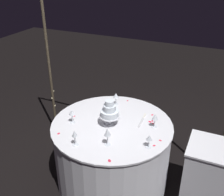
# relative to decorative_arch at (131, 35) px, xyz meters

# --- Properties ---
(ground_plane) EXTENTS (12.00, 12.00, 0.00)m
(ground_plane) POSITION_rel_decorative_arch_xyz_m (-0.00, -0.49, -1.64)
(ground_plane) COLOR black
(decorative_arch) EXTENTS (2.33, 0.06, 2.52)m
(decorative_arch) POSITION_rel_decorative_arch_xyz_m (0.00, 0.00, 0.00)
(decorative_arch) COLOR #473D2D
(decorative_arch) RESTS_ON ground
(main_table) EXTENTS (1.32, 1.32, 0.78)m
(main_table) POSITION_rel_decorative_arch_xyz_m (-0.00, -0.49, -1.25)
(main_table) COLOR white
(main_table) RESTS_ON ground
(side_table) EXTENTS (0.46, 0.46, 0.75)m
(side_table) POSITION_rel_decorative_arch_xyz_m (1.04, -0.42, -1.26)
(side_table) COLOR white
(side_table) RESTS_ON ground
(tiered_cake) EXTENTS (0.22, 0.22, 0.29)m
(tiered_cake) POSITION_rel_decorative_arch_xyz_m (-0.02, -0.51, -0.70)
(tiered_cake) COLOR silver
(tiered_cake) RESTS_ON main_table
(wine_glass_0) EXTENTS (0.06, 0.06, 0.16)m
(wine_glass_0) POSITION_rel_decorative_arch_xyz_m (-0.17, -0.97, -0.74)
(wine_glass_0) COLOR silver
(wine_glass_0) RESTS_ON main_table
(wine_glass_1) EXTENTS (0.06, 0.06, 0.18)m
(wine_glass_1) POSITION_rel_decorative_arch_xyz_m (0.11, -0.84, -0.72)
(wine_glass_1) COLOR silver
(wine_glass_1) RESTS_ON main_table
(wine_glass_2) EXTENTS (0.06, 0.06, 0.13)m
(wine_glass_2) POSITION_rel_decorative_arch_xyz_m (0.48, -0.71, -0.76)
(wine_glass_2) COLOR silver
(wine_glass_2) RESTS_ON main_table
(wine_glass_3) EXTENTS (0.07, 0.07, 0.15)m
(wine_glass_3) POSITION_rel_decorative_arch_xyz_m (-0.14, -0.07, -0.74)
(wine_glass_3) COLOR silver
(wine_glass_3) RESTS_ON main_table
(wine_glass_4) EXTENTS (0.06, 0.06, 0.16)m
(wine_glass_4) POSITION_rel_decorative_arch_xyz_m (0.43, -0.36, -0.74)
(wine_glass_4) COLOR silver
(wine_glass_4) RESTS_ON main_table
(wine_glass_5) EXTENTS (0.06, 0.06, 0.16)m
(wine_glass_5) POSITION_rel_decorative_arch_xyz_m (-0.41, -0.64, -0.74)
(wine_glass_5) COLOR silver
(wine_glass_5) RESTS_ON main_table
(cake_knife) EXTENTS (0.04, 0.30, 0.01)m
(cake_knife) POSITION_rel_decorative_arch_xyz_m (0.27, -0.28, -0.85)
(cake_knife) COLOR silver
(cake_knife) RESTS_ON main_table
(rose_petal_0) EXTENTS (0.03, 0.04, 0.00)m
(rose_petal_0) POSITION_rel_decorative_arch_xyz_m (0.38, -0.25, -0.86)
(rose_petal_0) COLOR #E02D47
(rose_petal_0) RESTS_ON main_table
(rose_petal_1) EXTENTS (0.04, 0.03, 0.00)m
(rose_petal_1) POSITION_rel_decorative_arch_xyz_m (0.52, -0.67, -0.86)
(rose_petal_1) COLOR #E02D47
(rose_petal_1) RESTS_ON main_table
(rose_petal_2) EXTENTS (0.05, 0.05, 0.00)m
(rose_petal_2) POSITION_rel_decorative_arch_xyz_m (0.22, -1.04, -0.86)
(rose_petal_2) COLOR #E02D47
(rose_petal_2) RESTS_ON main_table
(rose_petal_3) EXTENTS (0.03, 0.04, 0.00)m
(rose_petal_3) POSITION_rel_decorative_arch_xyz_m (-0.43, -0.88, -0.86)
(rose_petal_3) COLOR #E02D47
(rose_petal_3) RESTS_ON main_table
(rose_petal_4) EXTENTS (0.03, 0.03, 0.00)m
(rose_petal_4) POSITION_rel_decorative_arch_xyz_m (0.55, -0.57, -0.86)
(rose_petal_4) COLOR #E02D47
(rose_petal_4) RESTS_ON main_table
(rose_petal_5) EXTENTS (0.04, 0.03, 0.00)m
(rose_petal_5) POSITION_rel_decorative_arch_xyz_m (-0.25, -0.05, -0.86)
(rose_petal_5) COLOR #E02D47
(rose_petal_5) RESTS_ON main_table
(rose_petal_6) EXTENTS (0.03, 0.03, 0.00)m
(rose_petal_6) POSITION_rel_decorative_arch_xyz_m (-0.46, -0.52, -0.86)
(rose_petal_6) COLOR #E02D47
(rose_petal_6) RESTS_ON main_table
(rose_petal_7) EXTENTS (0.03, 0.04, 0.00)m
(rose_petal_7) POSITION_rel_decorative_arch_xyz_m (0.34, -0.13, -0.86)
(rose_petal_7) COLOR #E02D47
(rose_petal_7) RESTS_ON main_table
(rose_petal_8) EXTENTS (0.02, 0.02, 0.00)m
(rose_petal_8) POSITION_rel_decorative_arch_xyz_m (-0.04, 0.07, -0.86)
(rose_petal_8) COLOR #E02D47
(rose_petal_8) RESTS_ON main_table
(rose_petal_9) EXTENTS (0.05, 0.04, 0.00)m
(rose_petal_9) POSITION_rel_decorative_arch_xyz_m (0.36, -0.28, -0.86)
(rose_petal_9) COLOR #E02D47
(rose_petal_9) RESTS_ON main_table
(rose_petal_10) EXTENTS (0.03, 0.03, 0.00)m
(rose_petal_10) POSITION_rel_decorative_arch_xyz_m (0.40, -0.30, -0.86)
(rose_petal_10) COLOR #E02D47
(rose_petal_10) RESTS_ON main_table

